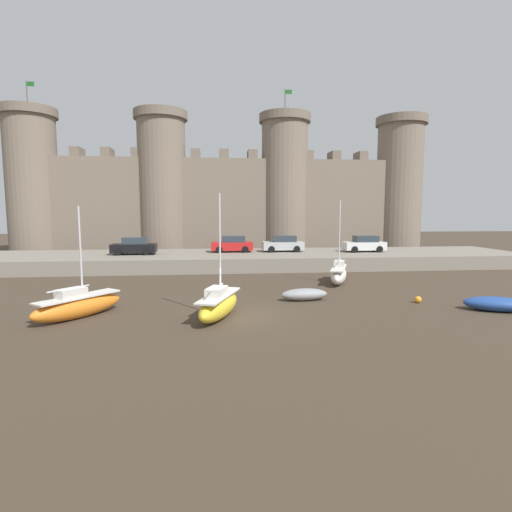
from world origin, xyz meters
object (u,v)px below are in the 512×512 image
sailboat_foreground_left (219,305)px  car_quay_east (364,244)px  car_quay_west (283,244)px  mooring_buoy_mid_mud (418,300)px  rowboat_foreground_right (304,294)px  car_quay_centre_east (134,246)px  sailboat_midflat_right (78,305)px  sailboat_midflat_centre (339,274)px  mooring_buoy_near_channel (97,296)px  car_quay_centre_west (232,244)px  rowboat_foreground_centre (496,304)px

sailboat_foreground_left → car_quay_east: size_ratio=1.50×
sailboat_foreground_left → car_quay_west: sailboat_foreground_left is taller
mooring_buoy_mid_mud → rowboat_foreground_right: bearing=168.4°
car_quay_west → car_quay_centre_east: bearing=-175.3°
sailboat_midflat_right → car_quay_west: bearing=54.7°
sailboat_midflat_centre → car_quay_centre_east: (-16.67, 9.94, 1.34)m
mooring_buoy_near_channel → mooring_buoy_mid_mud: size_ratio=1.18×
sailboat_midflat_right → car_quay_east: sailboat_midflat_right is taller
rowboat_foreground_right → car_quay_centre_west: car_quay_centre_west is taller
rowboat_foreground_centre → mooring_buoy_mid_mud: rowboat_foreground_centre is taller
rowboat_foreground_centre → mooring_buoy_mid_mud: 3.89m
sailboat_foreground_left → mooring_buoy_near_channel: (-7.25, 4.80, -0.45)m
sailboat_foreground_left → mooring_buoy_mid_mud: sailboat_foreground_left is taller
rowboat_foreground_right → car_quay_west: size_ratio=0.70×
rowboat_foreground_right → rowboat_foreground_centre: size_ratio=0.83×
sailboat_foreground_left → mooring_buoy_mid_mud: bearing=10.4°
rowboat_foreground_centre → car_quay_west: bearing=111.7°
rowboat_foreground_right → car_quay_centre_east: bearing=129.8°
rowboat_foreground_right → mooring_buoy_mid_mud: rowboat_foreground_right is taller
sailboat_foreground_left → mooring_buoy_near_channel: 8.70m
car_quay_centre_east → mooring_buoy_near_channel: bearing=-88.1°
car_quay_east → car_quay_centre_west: size_ratio=1.00×
car_quay_east → sailboat_foreground_left: bearing=-127.8°
car_quay_west → car_quay_centre_west: bearing=178.6°
rowboat_foreground_right → car_quay_centre_west: size_ratio=0.70×
rowboat_foreground_centre → rowboat_foreground_right: bearing=159.6°
mooring_buoy_mid_mud → car_quay_east: 17.32m
sailboat_foreground_left → mooring_buoy_near_channel: size_ratio=13.08×
sailboat_midflat_right → car_quay_centre_west: 21.26m
sailboat_midflat_right → mooring_buoy_mid_mud: sailboat_midflat_right is taller
sailboat_midflat_right → mooring_buoy_mid_mud: size_ratio=13.93×
sailboat_midflat_centre → car_quay_centre_east: sailboat_midflat_centre is taller
rowboat_foreground_centre → sailboat_foreground_left: bearing=179.4°
rowboat_foreground_right → sailboat_midflat_centre: size_ratio=0.47×
car_quay_east → mooring_buoy_near_channel: bearing=-147.1°
rowboat_foreground_centre → sailboat_midflat_centre: size_ratio=0.57×
mooring_buoy_near_channel → sailboat_midflat_right: bearing=-86.2°
rowboat_foreground_centre → car_quay_east: car_quay_east is taller
sailboat_midflat_right → car_quay_east: size_ratio=1.35×
mooring_buoy_near_channel → car_quay_east: size_ratio=0.12×
sailboat_foreground_left → car_quay_centre_east: bearing=112.3°
sailboat_midflat_right → sailboat_midflat_centre: sailboat_midflat_centre is taller
rowboat_foreground_centre → sailboat_foreground_left: (-14.71, 0.15, 0.28)m
rowboat_foreground_centre → mooring_buoy_mid_mud: size_ratio=8.63×
rowboat_foreground_right → sailboat_midflat_centre: sailboat_midflat_centre is taller
sailboat_midflat_right → mooring_buoy_near_channel: 4.07m
rowboat_foreground_right → car_quay_centre_west: bearing=102.0°
rowboat_foreground_centre → car_quay_west: (-8.03, 20.19, 1.63)m
car_quay_centre_west → car_quay_west: (5.13, -0.13, 0.00)m
rowboat_foreground_right → car_quay_west: car_quay_west is taller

